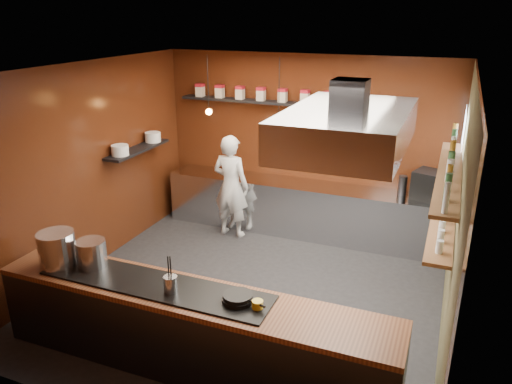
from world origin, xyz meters
The scene contains 26 objects.
floor centered at (0.00, 0.00, 0.00)m, with size 5.00×5.00×0.00m, color black.
back_wall centered at (0.00, 2.50, 1.50)m, with size 5.00×5.00×0.00m, color #3D160B.
left_wall centered at (-2.50, 0.00, 1.50)m, with size 5.00×5.00×0.00m, color #3D160B.
right_wall centered at (2.50, 0.00, 1.50)m, with size 5.00×5.00×0.00m, color brown.
ceiling centered at (0.00, 0.00, 3.00)m, with size 5.00×5.00×0.00m, color silver.
window_pane centered at (2.45, 1.70, 1.90)m, with size 1.00×1.00×0.00m, color white.
prep_counter centered at (0.00, 2.17, 0.45)m, with size 4.60×0.65×0.90m, color silver.
pass_counter centered at (0.00, -1.60, 0.47)m, with size 4.40×0.72×0.94m.
tin_shelf centered at (-0.90, 2.36, 2.20)m, with size 2.60×0.26×0.04m, color black.
plate_shelf centered at (-2.34, 1.00, 1.55)m, with size 0.30×1.40×0.04m, color black.
bottle_shelf_upper centered at (2.34, 0.30, 1.92)m, with size 0.26×2.80×0.04m, color brown.
bottle_shelf_lower centered at (2.34, 0.30, 1.45)m, with size 0.26×2.80×0.04m, color brown.
extractor_hood centered at (1.30, -0.40, 2.51)m, with size 1.20×2.00×0.72m.
pendant_left centered at (-1.40, 1.70, 2.15)m, with size 0.10×0.10×0.95m.
pendant_right centered at (-0.20, 1.70, 2.15)m, with size 0.10×0.10×0.95m.
storage_tins centered at (-0.75, 2.36, 2.33)m, with size 2.43×0.13×0.22m.
plate_stacks centered at (-2.34, 1.00, 1.65)m, with size 0.26×1.16×0.16m.
bottles centered at (2.34, 0.30, 2.06)m, with size 0.06×2.66×0.24m.
wine_glasses centered at (2.34, 0.30, 1.53)m, with size 0.07×2.37×0.13m.
stockpot_large centered at (-1.62, -1.65, 1.14)m, with size 0.41×0.41×0.40m, color silver.
stockpot_small centered at (-1.26, -1.52, 1.09)m, with size 0.33×0.33×0.31m, color silver.
utensil_crock centered at (-0.15, -1.68, 1.03)m, with size 0.14×0.14×0.18m, color silver.
frying_pan centered at (0.56, -1.58, 0.98)m, with size 0.48×0.32×0.08m.
butter_jar centered at (0.78, -1.62, 0.97)m, with size 0.11×0.11×0.10m, color gold.
espresso_machine centered at (2.09, 2.23, 1.12)m, with size 0.44×0.42×0.44m, color black.
chef centered at (-1.02, 1.68, 0.88)m, with size 0.64×0.42×1.75m, color white.
Camera 1 is at (2.32, -5.47, 3.65)m, focal length 35.00 mm.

